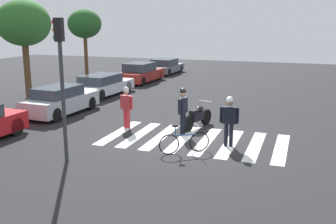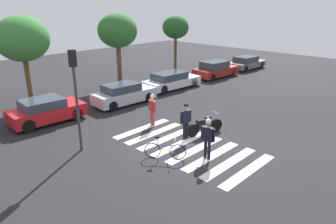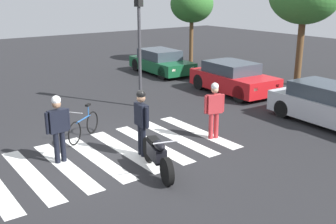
# 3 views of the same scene
# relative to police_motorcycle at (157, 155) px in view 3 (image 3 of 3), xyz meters

# --- Properties ---
(ground_plane) EXTENTS (60.00, 60.00, 0.00)m
(ground_plane) POSITION_rel_police_motorcycle_xyz_m (-1.70, -0.37, -0.47)
(ground_plane) COLOR #232326
(police_motorcycle) EXTENTS (2.07, 0.85, 1.05)m
(police_motorcycle) POSITION_rel_police_motorcycle_xyz_m (0.00, 0.00, 0.00)
(police_motorcycle) COLOR black
(police_motorcycle) RESTS_ON ground_plane
(leaning_bicycle) EXTENTS (1.08, 1.47, 1.01)m
(leaning_bicycle) POSITION_rel_police_motorcycle_xyz_m (-3.28, -0.43, -0.08)
(leaning_bicycle) COLOR black
(leaning_bicycle) RESTS_ON ground_plane
(officer_on_foot) EXTENTS (0.69, 0.25, 1.86)m
(officer_on_foot) POSITION_rel_police_motorcycle_xyz_m (-1.13, 0.28, 0.62)
(officer_on_foot) COLOR black
(officer_on_foot) RESTS_ON ground_plane
(officer_by_motorcycle) EXTENTS (0.24, 0.68, 1.82)m
(officer_by_motorcycle) POSITION_rel_police_motorcycle_xyz_m (-2.02, -1.70, 0.59)
(officer_by_motorcycle) COLOR black
(officer_by_motorcycle) RESTS_ON ground_plane
(pedestrian_bystander) EXTENTS (0.32, 0.64, 1.75)m
(pedestrian_bystander) POSITION_rel_police_motorcycle_xyz_m (-0.97, 2.77, 0.54)
(pedestrian_bystander) COLOR #B22D33
(pedestrian_bystander) RESTS_ON ground_plane
(crosswalk_stripes) EXTENTS (3.60, 6.75, 0.01)m
(crosswalk_stripes) POSITION_rel_police_motorcycle_xyz_m (-1.70, -0.37, -0.46)
(crosswalk_stripes) COLOR silver
(crosswalk_stripes) RESTS_ON ground_plane
(car_green_compact) EXTENTS (4.18, 2.02, 1.27)m
(car_green_compact) POSITION_rel_police_motorcycle_xyz_m (-10.15, 7.31, 0.15)
(car_green_compact) COLOR black
(car_green_compact) RESTS_ON ground_plane
(car_red_convertible) EXTENTS (4.04, 2.11, 1.35)m
(car_red_convertible) POSITION_rel_police_motorcycle_xyz_m (-4.72, 7.33, 0.19)
(car_red_convertible) COLOR black
(car_red_convertible) RESTS_ON ground_plane
(car_silver_sedan) EXTENTS (4.21, 1.92, 1.37)m
(car_silver_sedan) POSITION_rel_police_motorcycle_xyz_m (0.30, 6.85, 0.19)
(car_silver_sedan) COLOR black
(car_silver_sedan) RESTS_ON ground_plane
(traffic_light_pole) EXTENTS (0.28, 0.35, 4.48)m
(traffic_light_pole) POSITION_rel_police_motorcycle_xyz_m (-5.28, 2.90, 2.52)
(traffic_light_pole) COLOR #38383D
(traffic_light_pole) RESTS_ON ground_plane
(street_tree_near) EXTENTS (2.60, 2.60, 4.63)m
(street_tree_near) POSITION_rel_police_motorcycle_xyz_m (-11.97, 10.90, 3.04)
(street_tree_near) COLOR brown
(street_tree_near) RESTS_ON ground_plane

